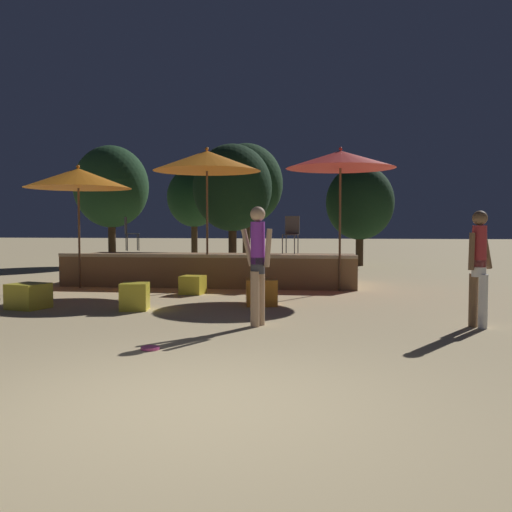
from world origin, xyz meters
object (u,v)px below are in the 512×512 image
Objects in this scene: patio_umbrella_1 at (340,160)px; cube_seat_2 at (29,296)px; frisbee_disc at (150,348)px; patio_umbrella_2 at (207,161)px; background_tree_4 at (246,184)px; patio_umbrella_0 at (78,178)px; cube_seat_0 at (193,285)px; background_tree_1 at (111,187)px; bistro_chair_0 at (291,231)px; bistro_chair_1 at (129,230)px; cube_seat_3 at (261,292)px; cube_seat_1 at (135,296)px; background_tree_3 at (194,197)px; background_tree_2 at (360,203)px; person_1 at (258,261)px; person_0 at (479,265)px; background_tree_0 at (232,188)px.

patio_umbrella_1 reaches higher than cube_seat_2.
patio_umbrella_2 is at bearing 96.67° from frisbee_disc.
frisbee_disc is 14.68m from background_tree_4.
patio_umbrella_0 reaches higher than cube_seat_0.
cube_seat_0 is at bearing -58.44° from background_tree_1.
bistro_chair_0 is at bearing 11.41° from patio_umbrella_0.
patio_umbrella_2 is 3.35m from bistro_chair_1.
background_tree_4 reaches higher than bistro_chair_1.
cube_seat_1 is at bearing -156.95° from cube_seat_3.
bistro_chair_1 is at bearing -85.87° from background_tree_3.
cube_seat_0 is 0.59× the size of bistro_chair_1.
bistro_chair_1 is 0.22× the size of background_tree_3.
background_tree_1 is 0.99× the size of background_tree_4.
bistro_chair_1 is (-4.09, 4.15, 1.11)m from cube_seat_3.
cube_seat_1 is at bearing 174.24° from bistro_chair_1.
background_tree_2 is (1.96, 7.40, 0.96)m from bistro_chair_0.
frisbee_disc is at bearing -102.04° from cube_seat_3.
patio_umbrella_2 is 0.81× the size of background_tree_3.
background_tree_1 is (-5.26, 8.57, 2.72)m from cube_seat_0.
person_1 is at bearing -80.53° from background_tree_4.
background_tree_2 is 0.91× the size of background_tree_3.
cube_seat_0 is 0.31× the size of person_0.
background_tree_3 is (-6.28, 11.85, -0.22)m from patio_umbrella_1.
cube_seat_3 is 0.15× the size of background_tree_1.
cube_seat_1 is 0.82× the size of cube_seat_3.
patio_umbrella_2 is at bearing -54.50° from background_tree_1.
cube_seat_3 is at bearing -26.88° from patio_umbrella_0.
person_1 is at bearing -59.67° from background_tree_1.
frisbee_disc is (3.80, -6.29, -2.57)m from patio_umbrella_0.
background_tree_3 is at bearing 63.33° from background_tree_1.
person_0 is (1.93, -4.36, -2.02)m from patio_umbrella_1.
person_1 reaches higher than person_0.
person_0 reaches higher than cube_seat_1.
background_tree_4 reaches higher than cube_seat_0.
background_tree_3 reaches higher than cube_seat_0.
patio_umbrella_0 is 4.14m from cube_seat_2.
patio_umbrella_0 is 10.87m from background_tree_2.
frisbee_disc is at bearing -84.19° from background_tree_0.
patio_umbrella_2 is at bearing 4.33° from patio_umbrella_0.
cube_seat_3 is (1.69, -1.51, 0.05)m from cube_seat_0.
person_0 is 1.88× the size of bistro_chair_0.
patio_umbrella_0 is at bearing 100.10° from cube_seat_2.
person_0 is (3.39, -1.89, 0.67)m from cube_seat_3.
cube_seat_1 is (-3.58, -3.37, -2.70)m from patio_umbrella_1.
patio_umbrella_1 is 3.93m from cube_seat_3.
cube_seat_0 is at bearing 46.78° from cube_seat_2.
background_tree_1 is at bearing -176.33° from background_tree_4.
frisbee_disc is at bearing -66.45° from background_tree_1.
background_tree_4 reaches higher than frisbee_disc.
background_tree_2 reaches higher than person_1.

